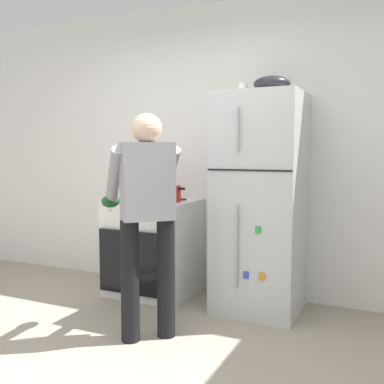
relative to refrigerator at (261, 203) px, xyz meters
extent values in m
plane|color=#9E9384|center=(-0.55, -1.57, -0.90)|extent=(8.00, 8.00, 0.00)
cube|color=white|center=(-0.55, 0.38, 0.45)|extent=(6.00, 0.10, 2.70)
cube|color=silver|center=(0.00, 0.00, 0.00)|extent=(0.68, 0.68, 1.81)
cube|color=black|center=(0.00, -0.34, 0.29)|extent=(0.67, 0.01, 0.01)
cylinder|color=#B7B7BC|center=(-0.08, -0.36, -0.31)|extent=(0.02, 0.02, 0.66)
cylinder|color=#B7B7BC|center=(-0.08, -0.36, 0.60)|extent=(0.02, 0.02, 0.34)
cube|color=green|center=(0.08, -0.35, -0.16)|extent=(0.04, 0.01, 0.06)
cube|color=blue|center=(-0.01, -0.35, -0.52)|extent=(0.04, 0.01, 0.06)
cube|color=orange|center=(0.12, -0.35, -0.52)|extent=(0.04, 0.01, 0.06)
cube|color=white|center=(-1.03, 0.00, -0.46)|extent=(0.76, 0.64, 0.88)
cube|color=black|center=(-1.03, -0.32, -0.53)|extent=(0.53, 0.01, 0.32)
cylinder|color=black|center=(-1.21, -0.14, -0.02)|extent=(0.17, 0.17, 0.01)
cylinder|color=black|center=(-0.85, -0.14, -0.02)|extent=(0.17, 0.17, 0.01)
cylinder|color=black|center=(-1.21, 0.14, -0.02)|extent=(0.17, 0.17, 0.01)
cylinder|color=black|center=(-0.85, 0.14, -0.02)|extent=(0.17, 0.17, 0.01)
cylinder|color=silver|center=(-1.29, -0.33, -0.08)|extent=(0.04, 0.03, 0.04)
cylinder|color=silver|center=(-1.12, -0.33, -0.08)|extent=(0.04, 0.03, 0.04)
cylinder|color=silver|center=(-0.94, -0.33, -0.08)|extent=(0.04, 0.03, 0.04)
cylinder|color=silver|center=(-0.77, -0.33, -0.08)|extent=(0.04, 0.03, 0.04)
cube|color=black|center=(-1.03, -0.33, -0.54)|extent=(0.72, 0.03, 0.56)
cylinder|color=black|center=(-0.64, -1.00, -0.47)|extent=(0.13, 0.13, 0.86)
cylinder|color=black|center=(-0.45, -0.83, -0.47)|extent=(0.13, 0.13, 0.86)
cube|color=gray|center=(-0.55, -0.92, 0.23)|extent=(0.40, 0.39, 0.54)
sphere|color=beige|center=(-0.55, -0.92, 0.59)|extent=(0.21, 0.21, 0.21)
sphere|color=#363636|center=(-0.55, -0.92, 0.55)|extent=(0.15, 0.15, 0.15)
cylinder|color=gray|center=(-0.83, -0.91, 0.25)|extent=(0.38, 0.40, 0.46)
cylinder|color=gray|center=(-0.54, -0.63, 0.25)|extent=(0.38, 0.40, 0.46)
ellipsoid|color=#1E5123|center=(-0.97, -0.76, 0.05)|extent=(0.12, 0.18, 0.10)
ellipsoid|color=#1E5123|center=(-0.67, -0.49, 0.05)|extent=(0.12, 0.18, 0.10)
cylinder|color=red|center=(-0.87, -0.05, 0.05)|extent=(0.28, 0.28, 0.14)
cube|color=black|center=(-1.03, -0.05, 0.10)|extent=(0.05, 0.03, 0.02)
cube|color=black|center=(-0.71, -0.05, 0.10)|extent=(0.05, 0.03, 0.02)
cylinder|color=silver|center=(-0.18, 0.05, 0.95)|extent=(0.08, 0.08, 0.10)
torus|color=silver|center=(-0.14, 0.05, 0.96)|extent=(0.06, 0.01, 0.06)
ellipsoid|color=black|center=(0.08, 0.00, 0.97)|extent=(0.30, 0.30, 0.13)
camera|label=1|loc=(1.04, -3.60, 0.44)|focal=41.88mm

